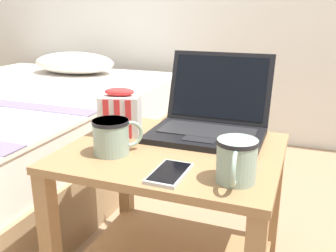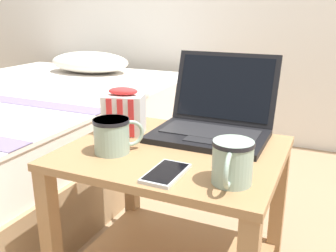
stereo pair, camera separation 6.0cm
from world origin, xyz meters
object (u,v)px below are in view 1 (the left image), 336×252
(laptop, at_px, (210,119))
(mug_front_right, at_px, (237,159))
(snack_bag, at_px, (120,113))
(mug_front_left, at_px, (112,135))

(laptop, relative_size, mug_front_right, 2.47)
(mug_front_right, height_order, snack_bag, snack_bag)
(mug_front_left, xyz_separation_m, mug_front_right, (0.35, -0.05, 0.00))
(laptop, xyz_separation_m, mug_front_right, (0.15, -0.32, 0.01))
(mug_front_left, relative_size, mug_front_right, 0.87)
(mug_front_right, bearing_deg, laptop, 114.36)
(laptop, distance_m, mug_front_left, 0.34)
(mug_front_left, bearing_deg, mug_front_right, -8.76)
(mug_front_right, relative_size, snack_bag, 0.93)
(mug_front_left, bearing_deg, laptop, 52.27)
(laptop, height_order, mug_front_left, laptop)
(laptop, distance_m, snack_bag, 0.29)
(mug_front_right, bearing_deg, mug_front_left, 171.24)
(mug_front_left, height_order, mug_front_right, mug_front_right)
(snack_bag, bearing_deg, mug_front_right, -27.25)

